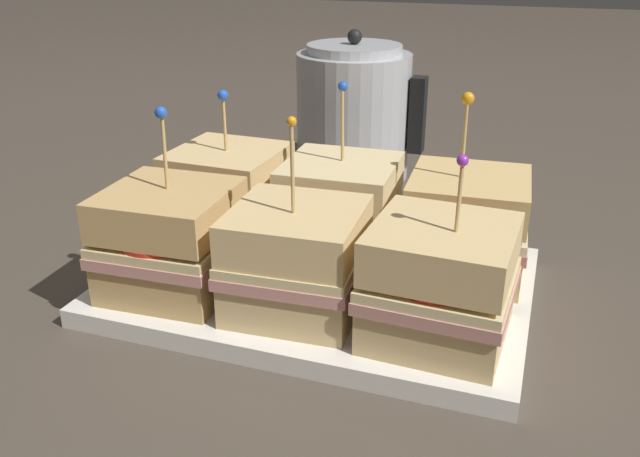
{
  "coord_description": "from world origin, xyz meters",
  "views": [
    {
      "loc": [
        0.19,
        -0.55,
        0.32
      ],
      "look_at": [
        0.0,
        0.0,
        0.07
      ],
      "focal_mm": 38.0,
      "sensor_mm": 36.0,
      "label": 1
    }
  ],
  "objects_px": {
    "sandwich_back_left": "(229,194)",
    "kettle_steel": "(354,113)",
    "sandwich_front_left": "(171,240)",
    "sandwich_back_center": "(338,208)",
    "serving_platter": "(320,285)",
    "sandwich_front_center": "(295,259)",
    "sandwich_back_right": "(466,225)",
    "sandwich_front_right": "(440,283)"
  },
  "relations": [
    {
      "from": "sandwich_back_left",
      "to": "sandwich_front_right",
      "type": "bearing_deg",
      "value": -27.08
    },
    {
      "from": "sandwich_back_left",
      "to": "sandwich_back_center",
      "type": "height_order",
      "value": "sandwich_back_center"
    },
    {
      "from": "serving_platter",
      "to": "sandwich_back_center",
      "type": "bearing_deg",
      "value": 92.05
    },
    {
      "from": "sandwich_front_left",
      "to": "sandwich_back_center",
      "type": "distance_m",
      "value": 0.17
    },
    {
      "from": "sandwich_back_center",
      "to": "kettle_steel",
      "type": "height_order",
      "value": "kettle_steel"
    },
    {
      "from": "sandwich_back_center",
      "to": "sandwich_back_right",
      "type": "bearing_deg",
      "value": -0.74
    },
    {
      "from": "sandwich_back_center",
      "to": "kettle_steel",
      "type": "xyz_separation_m",
      "value": [
        -0.07,
        0.29,
        0.02
      ]
    },
    {
      "from": "serving_platter",
      "to": "kettle_steel",
      "type": "height_order",
      "value": "kettle_steel"
    },
    {
      "from": "sandwich_front_left",
      "to": "kettle_steel",
      "type": "distance_m",
      "value": 0.42
    },
    {
      "from": "serving_platter",
      "to": "kettle_steel",
      "type": "xyz_separation_m",
      "value": [
        -0.07,
        0.35,
        0.08
      ]
    },
    {
      "from": "serving_platter",
      "to": "sandwich_front_center",
      "type": "bearing_deg",
      "value": -91.81
    },
    {
      "from": "sandwich_back_left",
      "to": "sandwich_back_right",
      "type": "height_order",
      "value": "sandwich_back_right"
    },
    {
      "from": "serving_platter",
      "to": "sandwich_front_left",
      "type": "relative_size",
      "value": 2.3
    },
    {
      "from": "sandwich_front_left",
      "to": "serving_platter",
      "type": "bearing_deg",
      "value": 27.8
    },
    {
      "from": "sandwich_front_center",
      "to": "sandwich_front_right",
      "type": "relative_size",
      "value": 1.11
    },
    {
      "from": "sandwich_front_right",
      "to": "sandwich_back_right",
      "type": "distance_m",
      "value": 0.13
    },
    {
      "from": "sandwich_back_center",
      "to": "serving_platter",
      "type": "bearing_deg",
      "value": -87.95
    },
    {
      "from": "sandwich_back_right",
      "to": "sandwich_front_right",
      "type": "bearing_deg",
      "value": -91.5
    },
    {
      "from": "sandwich_front_left",
      "to": "sandwich_back_center",
      "type": "height_order",
      "value": "sandwich_back_center"
    },
    {
      "from": "kettle_steel",
      "to": "sandwich_front_right",
      "type": "bearing_deg",
      "value": -64.85
    },
    {
      "from": "serving_platter",
      "to": "sandwich_back_right",
      "type": "xyz_separation_m",
      "value": [
        0.13,
        0.06,
        0.06
      ]
    },
    {
      "from": "sandwich_front_left",
      "to": "sandwich_back_left",
      "type": "relative_size",
      "value": 1.06
    },
    {
      "from": "serving_platter",
      "to": "sandwich_back_right",
      "type": "height_order",
      "value": "sandwich_back_right"
    },
    {
      "from": "sandwich_front_left",
      "to": "sandwich_back_right",
      "type": "relative_size",
      "value": 0.97
    },
    {
      "from": "sandwich_back_left",
      "to": "sandwich_back_right",
      "type": "bearing_deg",
      "value": -0.43
    },
    {
      "from": "serving_platter",
      "to": "sandwich_back_center",
      "type": "relative_size",
      "value": 2.23
    },
    {
      "from": "sandwich_front_right",
      "to": "serving_platter",
      "type": "bearing_deg",
      "value": 152.26
    },
    {
      "from": "sandwich_back_left",
      "to": "sandwich_front_center",
      "type": "bearing_deg",
      "value": -44.81
    },
    {
      "from": "serving_platter",
      "to": "sandwich_front_right",
      "type": "relative_size",
      "value": 2.5
    },
    {
      "from": "sandwich_front_left",
      "to": "sandwich_back_center",
      "type": "bearing_deg",
      "value": 46.6
    },
    {
      "from": "kettle_steel",
      "to": "sandwich_front_left",
      "type": "bearing_deg",
      "value": -96.71
    },
    {
      "from": "sandwich_back_right",
      "to": "kettle_steel",
      "type": "distance_m",
      "value": 0.35
    },
    {
      "from": "sandwich_front_left",
      "to": "sandwich_back_center",
      "type": "xyz_separation_m",
      "value": [
        0.12,
        0.13,
        0.0
      ]
    },
    {
      "from": "sandwich_back_left",
      "to": "kettle_steel",
      "type": "distance_m",
      "value": 0.3
    },
    {
      "from": "sandwich_front_left",
      "to": "sandwich_front_center",
      "type": "bearing_deg",
      "value": 1.75
    },
    {
      "from": "serving_platter",
      "to": "sandwich_back_left",
      "type": "distance_m",
      "value": 0.15
    },
    {
      "from": "sandwich_front_left",
      "to": "sandwich_back_left",
      "type": "xyz_separation_m",
      "value": [
        -0.0,
        0.13,
        0.0
      ]
    },
    {
      "from": "sandwich_front_center",
      "to": "sandwich_back_right",
      "type": "distance_m",
      "value": 0.18
    },
    {
      "from": "sandwich_front_right",
      "to": "kettle_steel",
      "type": "distance_m",
      "value": 0.46
    },
    {
      "from": "sandwich_front_center",
      "to": "kettle_steel",
      "type": "height_order",
      "value": "kettle_steel"
    },
    {
      "from": "sandwich_front_center",
      "to": "sandwich_back_center",
      "type": "relative_size",
      "value": 0.99
    },
    {
      "from": "sandwich_back_left",
      "to": "kettle_steel",
      "type": "xyz_separation_m",
      "value": [
        0.05,
        0.29,
        0.02
      ]
    }
  ]
}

